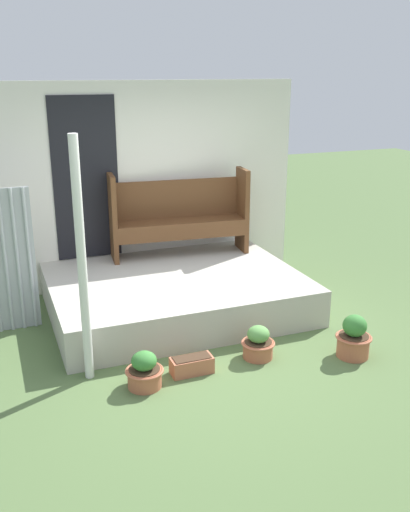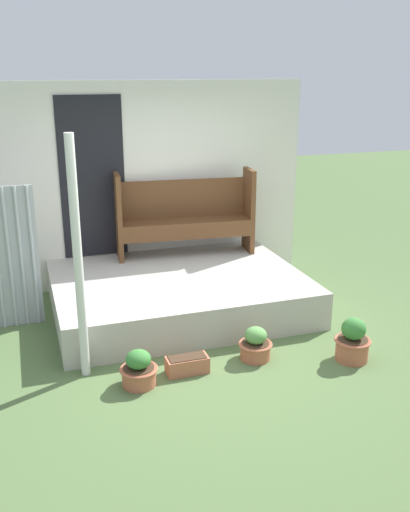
% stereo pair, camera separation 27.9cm
% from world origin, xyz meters
% --- Properties ---
extents(ground_plane, '(24.00, 24.00, 0.00)m').
position_xyz_m(ground_plane, '(0.00, 0.00, 0.00)').
color(ground_plane, '#516B3D').
extents(porch_slab, '(2.86, 2.15, 0.43)m').
position_xyz_m(porch_slab, '(-0.01, 1.08, 0.21)').
color(porch_slab, '#B7B2A5').
rests_on(porch_slab, ground_plane).
extents(house_wall, '(4.06, 0.08, 2.60)m').
position_xyz_m(house_wall, '(-0.05, 2.18, 1.31)').
color(house_wall, white).
rests_on(house_wall, ground_plane).
extents(support_post, '(0.08, 0.08, 2.23)m').
position_xyz_m(support_post, '(-1.25, -0.10, 1.12)').
color(support_post, silver).
rests_on(support_post, ground_plane).
extents(bench, '(1.78, 0.57, 1.08)m').
position_xyz_m(bench, '(0.31, 1.86, 0.98)').
color(bench, brown).
rests_on(bench, porch_slab).
extents(flower_pot_left, '(0.35, 0.35, 0.34)m').
position_xyz_m(flower_pot_left, '(-0.81, -0.46, 0.15)').
color(flower_pot_left, '#B26042').
rests_on(flower_pot_left, ground_plane).
extents(flower_pot_middle, '(0.34, 0.34, 0.34)m').
position_xyz_m(flower_pot_middle, '(0.38, -0.33, 0.15)').
color(flower_pot_middle, '#B26042').
rests_on(flower_pot_middle, ground_plane).
extents(flower_pot_right, '(0.36, 0.36, 0.44)m').
position_xyz_m(flower_pot_right, '(1.27, -0.65, 0.19)').
color(flower_pot_right, '#B26042').
rests_on(flower_pot_right, ground_plane).
extents(planter_box_rect, '(0.40, 0.18, 0.17)m').
position_xyz_m(planter_box_rect, '(-0.34, -0.38, 0.08)').
color(planter_box_rect, '#B76647').
rests_on(planter_box_rect, ground_plane).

